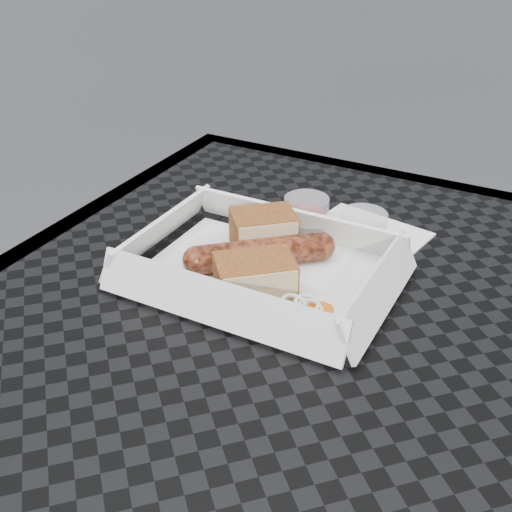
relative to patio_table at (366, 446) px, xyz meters
The scene contains 9 objects.
patio_table is the anchor object (origin of this frame).
food_tray 0.18m from the patio_table, 149.62° to the left, with size 0.22×0.15×0.00m, color white.
bratwurst 0.20m from the patio_table, 147.06° to the left, with size 0.12×0.11×0.03m.
bread_near 0.23m from the patio_table, 141.67° to the left, with size 0.06×0.05×0.04m, color brown.
bread_far 0.17m from the patio_table, 158.29° to the left, with size 0.07×0.05×0.04m, color brown.
veg_garnish 0.12m from the patio_table, 149.08° to the left, with size 0.03×0.03×0.00m.
napkin 0.23m from the patio_table, 113.24° to the left, with size 0.12×0.12×0.00m, color white.
condiment_cup_sauce 0.27m from the patio_table, 126.11° to the left, with size 0.05×0.05×0.03m, color #960C0A.
condiment_cup_empty 0.24m from the patio_table, 112.48° to the left, with size 0.05×0.05×0.03m, color silver.
Camera 1 is at (0.10, -0.38, 1.08)m, focal length 45.00 mm.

